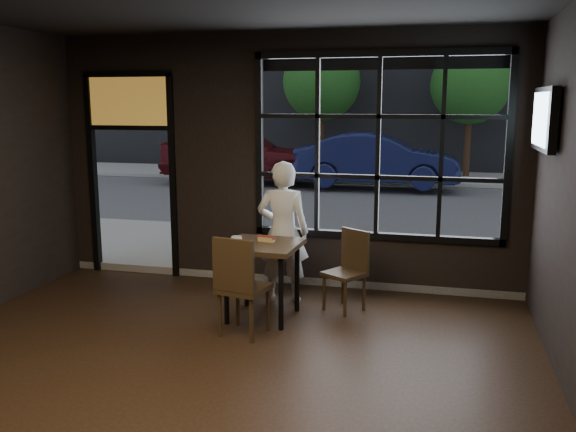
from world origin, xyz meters
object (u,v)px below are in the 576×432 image
(cafe_table, at_px, (263,280))
(man, at_px, (283,232))
(chair_near, at_px, (244,285))
(navy_car, at_px, (377,160))

(cafe_table, distance_m, man, 0.75)
(chair_near, relative_size, man, 0.62)
(cafe_table, relative_size, man, 0.50)
(chair_near, height_order, navy_car, navy_car)
(cafe_table, xyz_separation_m, chair_near, (-0.05, -0.51, 0.10))
(chair_near, distance_m, navy_car, 10.76)
(cafe_table, height_order, chair_near, chair_near)
(navy_car, bearing_deg, cafe_table, 177.65)
(chair_near, relative_size, navy_car, 0.24)
(man, relative_size, navy_car, 0.39)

